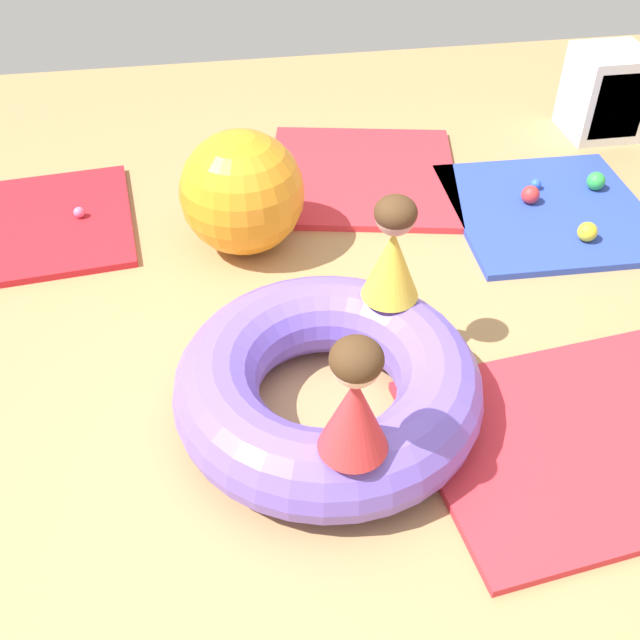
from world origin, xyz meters
TOP-DOWN VIEW (x-y plane):
  - ground_plane at (0.00, 0.00)m, footprint 8.00×8.00m
  - gym_mat_center_rear at (-1.60, 1.72)m, footprint 1.42×1.18m
  - gym_mat_near_right at (1.45, 1.40)m, footprint 1.13×1.18m
  - gym_mat_near_left at (1.09, -0.23)m, footprint 1.76×1.20m
  - gym_mat_far_left at (0.46, 1.97)m, footprint 1.37×1.40m
  - inflatable_cushion at (-0.08, 0.07)m, footprint 1.26×1.26m
  - child_in_red at (-0.07, -0.39)m, footprint 0.26×0.26m
  - child_in_yellow at (0.25, 0.40)m, footprint 0.34×0.34m
  - play_ball_pink at (-1.22, 1.74)m, footprint 0.06×0.06m
  - play_ball_blue at (1.45, 1.61)m, footprint 0.06×0.06m
  - play_ball_yellow at (1.52, 1.06)m, footprint 0.11×0.11m
  - play_ball_red at (1.36, 1.47)m, footprint 0.11×0.11m
  - play_ball_green at (1.80, 1.55)m, footprint 0.11×0.11m
  - exercise_ball_large at (-0.31, 1.37)m, footprint 0.66×0.66m
  - storage_cube at (2.18, 2.30)m, footprint 0.44×0.44m

SIDE VIEW (x-z plane):
  - ground_plane at x=0.00m, z-range 0.00..0.00m
  - gym_mat_center_rear at x=-1.60m, z-range 0.00..0.04m
  - gym_mat_near_right at x=1.45m, z-range 0.00..0.04m
  - gym_mat_near_left at x=1.09m, z-range 0.00..0.04m
  - gym_mat_far_left at x=0.46m, z-range 0.00..0.04m
  - play_ball_pink at x=-1.22m, z-range 0.04..0.10m
  - play_ball_blue at x=1.45m, z-range 0.04..0.10m
  - play_ball_red at x=1.36m, z-range 0.04..0.15m
  - play_ball_yellow at x=1.52m, z-range 0.04..0.15m
  - play_ball_green at x=1.80m, z-range 0.04..0.15m
  - inflatable_cushion at x=-0.08m, z-range 0.00..0.35m
  - storage_cube at x=2.18m, z-range 0.00..0.56m
  - exercise_ball_large at x=-0.31m, z-range 0.00..0.66m
  - child_in_red at x=-0.07m, z-range 0.34..0.83m
  - child_in_yellow at x=0.25m, z-range 0.34..0.83m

